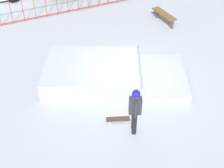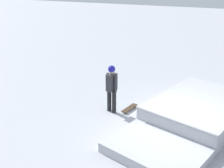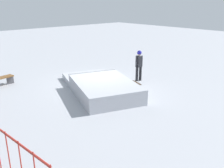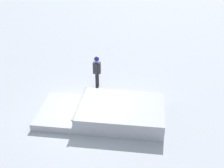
# 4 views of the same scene
# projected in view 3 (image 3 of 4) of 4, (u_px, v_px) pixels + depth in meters

# --- Properties ---
(ground_plane) EXTENTS (60.00, 60.00, 0.00)m
(ground_plane) POSITION_uv_depth(u_px,v_px,m) (99.00, 86.00, 13.03)
(ground_plane) COLOR #A8AAB2
(skate_ramp) EXTENTS (5.96, 4.30, 0.74)m
(skate_ramp) POSITION_uv_depth(u_px,v_px,m) (101.00, 86.00, 12.02)
(skate_ramp) COLOR #B0B3BB
(skate_ramp) RESTS_ON ground
(skater) EXTENTS (0.43, 0.42, 1.73)m
(skater) POSITION_uv_depth(u_px,v_px,m) (139.00, 63.00, 13.62)
(skater) COLOR black
(skater) RESTS_ON ground
(skateboard) EXTENTS (0.82, 0.41, 0.09)m
(skateboard) POSITION_uv_depth(u_px,v_px,m) (136.00, 83.00, 13.32)
(skateboard) COLOR #3F2D1E
(skateboard) RESTS_ON ground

